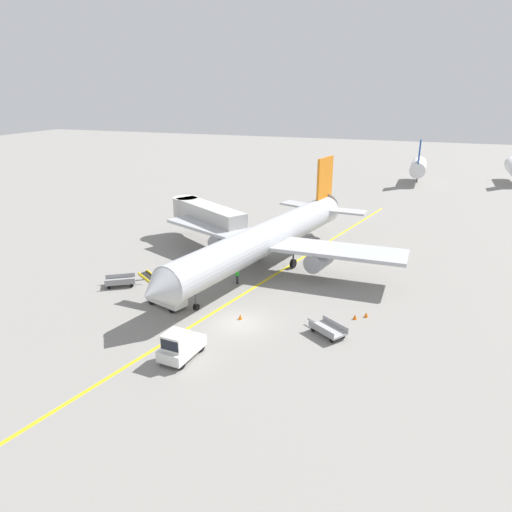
% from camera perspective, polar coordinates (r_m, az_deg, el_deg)
% --- Properties ---
extents(ground_plane, '(300.00, 300.00, 0.00)m').
position_cam_1_polar(ground_plane, '(39.41, -2.03, -7.98)').
color(ground_plane, gray).
extents(taxi_line_yellow, '(17.68, 78.15, 0.01)m').
position_cam_1_polar(taxi_line_yellow, '(44.21, -1.88, -4.78)').
color(taxi_line_yellow, yellow).
rests_on(taxi_line_yellow, ground).
extents(airliner, '(27.97, 35.05, 10.10)m').
position_cam_1_polar(airliner, '(49.83, 1.51, 2.25)').
color(airliner, '#B2B5BA').
rests_on(airliner, ground).
extents(jet_bridge, '(12.16, 8.99, 4.85)m').
position_cam_1_polar(jet_bridge, '(58.99, -6.27, 5.00)').
color(jet_bridge, beige).
rests_on(jet_bridge, ground).
extents(pushback_tug, '(2.25, 3.77, 2.20)m').
position_cam_1_polar(pushback_tug, '(34.60, -9.02, -10.52)').
color(pushback_tug, silver).
rests_on(pushback_tug, ground).
extents(baggage_tug_near_wing, '(2.72, 2.17, 2.10)m').
position_cam_1_polar(baggage_tug_near_wing, '(46.86, -9.54, -2.39)').
color(baggage_tug_near_wing, silver).
rests_on(baggage_tug_near_wing, ground).
extents(belt_loader_forward_hold, '(5.14, 2.77, 2.59)m').
position_cam_1_polar(belt_loader_forward_hold, '(42.77, -10.71, -4.87)').
color(belt_loader_forward_hold, silver).
rests_on(belt_loader_forward_hold, ground).
extents(baggage_cart_loaded, '(3.59, 2.83, 0.94)m').
position_cam_1_polar(baggage_cart_loaded, '(48.07, -15.84, -2.90)').
color(baggage_cart_loaded, '#A5A5A8').
rests_on(baggage_cart_loaded, ground).
extents(baggage_cart_empty_trailing, '(3.55, 2.88, 0.94)m').
position_cam_1_polar(baggage_cart_empty_trailing, '(37.84, 8.55, -8.63)').
color(baggage_cart_empty_trailing, '#A5A5A8').
rests_on(baggage_cart_empty_trailing, ground).
extents(ground_crew_marshaller, '(0.36, 0.24, 1.70)m').
position_cam_1_polar(ground_crew_marshaller, '(46.56, -2.25, -2.29)').
color(ground_crew_marshaller, '#26262D').
rests_on(ground_crew_marshaller, ground).
extents(safety_cone_nose_left, '(0.36, 0.36, 0.44)m').
position_cam_1_polar(safety_cone_nose_left, '(41.30, 12.98, -6.81)').
color(safety_cone_nose_left, orange).
rests_on(safety_cone_nose_left, ground).
extents(safety_cone_nose_right, '(0.36, 0.36, 0.44)m').
position_cam_1_polar(safety_cone_nose_right, '(39.93, -1.88, -7.23)').
color(safety_cone_nose_right, orange).
rests_on(safety_cone_nose_right, ground).
extents(safety_cone_wingtip_left, '(0.36, 0.36, 0.44)m').
position_cam_1_polar(safety_cone_wingtip_left, '(40.74, 11.70, -7.09)').
color(safety_cone_wingtip_left, orange).
rests_on(safety_cone_wingtip_left, ground).
extents(distant_aircraft_far_left, '(3.00, 10.10, 8.80)m').
position_cam_1_polar(distant_aircraft_far_left, '(102.42, 18.77, 10.05)').
color(distant_aircraft_far_left, silver).
rests_on(distant_aircraft_far_left, ground).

